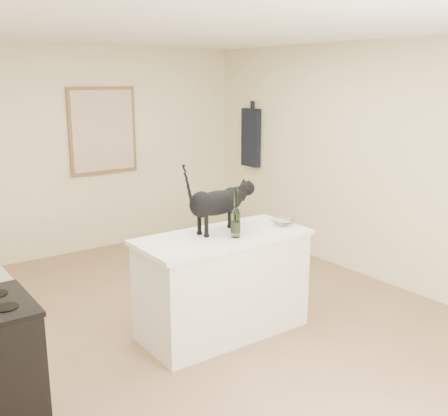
# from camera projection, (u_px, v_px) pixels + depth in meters

# --- Properties ---
(floor) EXTENTS (5.50, 5.50, 0.00)m
(floor) POSITION_uv_depth(u_px,v_px,m) (201.00, 326.00, 4.90)
(floor) COLOR #93724E
(floor) RESTS_ON ground
(ceiling) EXTENTS (5.50, 5.50, 0.00)m
(ceiling) POSITION_uv_depth(u_px,v_px,m) (198.00, 28.00, 4.28)
(ceiling) COLOR white
(ceiling) RESTS_ON ground
(wall_back) EXTENTS (4.50, 0.00, 4.50)m
(wall_back) POSITION_uv_depth(u_px,v_px,m) (81.00, 152.00, 6.76)
(wall_back) COLOR beige
(wall_back) RESTS_ON ground
(wall_right) EXTENTS (0.00, 5.50, 5.50)m
(wall_right) POSITION_uv_depth(u_px,v_px,m) (371.00, 163.00, 5.86)
(wall_right) COLOR beige
(wall_right) RESTS_ON ground
(island_base) EXTENTS (1.44, 0.67, 0.86)m
(island_base) POSITION_uv_depth(u_px,v_px,m) (223.00, 286.00, 4.69)
(island_base) COLOR white
(island_base) RESTS_ON floor
(island_top) EXTENTS (1.50, 0.70, 0.04)m
(island_top) POSITION_uv_depth(u_px,v_px,m) (223.00, 237.00, 4.59)
(island_top) COLOR white
(island_top) RESTS_ON island_base
(artwork_frame) EXTENTS (0.90, 0.03, 1.10)m
(artwork_frame) POSITION_uv_depth(u_px,v_px,m) (103.00, 131.00, 6.84)
(artwork_frame) COLOR brown
(artwork_frame) RESTS_ON wall_back
(artwork_canvas) EXTENTS (0.82, 0.00, 1.02)m
(artwork_canvas) POSITION_uv_depth(u_px,v_px,m) (103.00, 131.00, 6.83)
(artwork_canvas) COLOR beige
(artwork_canvas) RESTS_ON wall_back
(hanging_garment) EXTENTS (0.08, 0.34, 0.80)m
(hanging_garment) POSITION_uv_depth(u_px,v_px,m) (251.00, 138.00, 7.42)
(hanging_garment) COLOR black
(hanging_garment) RESTS_ON wall_right
(black_cat) EXTENTS (0.68, 0.24, 0.47)m
(black_cat) POSITION_uv_depth(u_px,v_px,m) (217.00, 206.00, 4.60)
(black_cat) COLOR black
(black_cat) RESTS_ON island_top
(wine_bottle) EXTENTS (0.11, 0.11, 0.38)m
(wine_bottle) POSITION_uv_depth(u_px,v_px,m) (236.00, 215.00, 4.47)
(wine_bottle) COLOR #294F1F
(wine_bottle) RESTS_ON island_top
(glass_bowl) EXTENTS (0.22, 0.22, 0.05)m
(glass_bowl) POSITION_uv_depth(u_px,v_px,m) (283.00, 222.00, 4.87)
(glass_bowl) COLOR silver
(glass_bowl) RESTS_ON island_top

